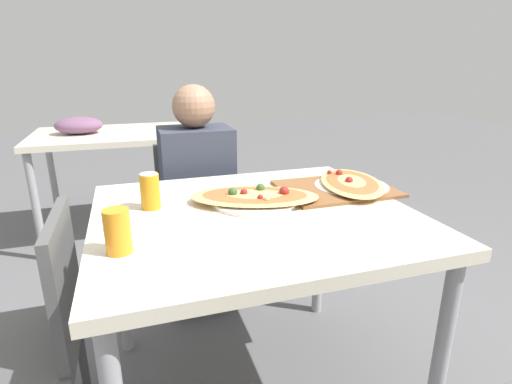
{
  "coord_description": "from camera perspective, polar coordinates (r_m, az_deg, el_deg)",
  "views": [
    {
      "loc": [
        -0.38,
        -1.21,
        1.25
      ],
      "look_at": [
        0.01,
        0.03,
        0.83
      ],
      "focal_mm": 28.0,
      "sensor_mm": 36.0,
      "label": 1
    }
  ],
  "objects": [
    {
      "name": "background_table",
      "position": [
        3.11,
        -20.4,
        6.89
      ],
      "size": [
        1.1,
        0.8,
        0.89
      ],
      "color": "beige",
      "rests_on": "ground_plane"
    },
    {
      "name": "pizza_second",
      "position": [
        1.64,
        13.45,
        1.16
      ],
      "size": [
        0.35,
        0.47,
        0.05
      ],
      "color": "white",
      "rests_on": "dining_table"
    },
    {
      "name": "chair_far_seated",
      "position": [
        2.18,
        -8.59,
        -2.88
      ],
      "size": [
        0.4,
        0.4,
        0.84
      ],
      "rotation": [
        0.0,
        0.0,
        3.14
      ],
      "color": "#4C4C4C",
      "rests_on": "ground_plane"
    },
    {
      "name": "person_seated",
      "position": [
        2.01,
        -8.32,
        1.34
      ],
      "size": [
        0.35,
        0.29,
        1.15
      ],
      "rotation": [
        0.0,
        0.0,
        3.14
      ],
      "color": "#2D2D38",
      "rests_on": "ground_plane"
    },
    {
      "name": "soda_can",
      "position": [
        1.42,
        -14.9,
        0.11
      ],
      "size": [
        0.07,
        0.07,
        0.12
      ],
      "color": "orange",
      "rests_on": "dining_table"
    },
    {
      "name": "pizza_main",
      "position": [
        1.44,
        -0.16,
        -0.77
      ],
      "size": [
        0.51,
        0.37,
        0.06
      ],
      "color": "white",
      "rests_on": "dining_table"
    },
    {
      "name": "drink_glass",
      "position": [
        1.11,
        -19.17,
        -5.33
      ],
      "size": [
        0.07,
        0.07,
        0.12
      ],
      "color": "orange",
      "rests_on": "dining_table"
    },
    {
      "name": "serving_tray",
      "position": [
        1.61,
        11.32,
        0.48
      ],
      "size": [
        0.43,
        0.34,
        0.01
      ],
      "color": "brown",
      "rests_on": "dining_table"
    },
    {
      "name": "dining_table",
      "position": [
        1.39,
        -0.23,
        -5.81
      ],
      "size": [
        1.06,
        0.95,
        0.77
      ],
      "color": "beige",
      "rests_on": "ground_plane"
    },
    {
      "name": "chair_side_left",
      "position": [
        1.43,
        -29.7,
        -17.19
      ],
      "size": [
        0.4,
        0.4,
        0.84
      ],
      "rotation": [
        0.0,
        0.0,
        1.57
      ],
      "color": "#4C4C4C",
      "rests_on": "ground_plane"
    }
  ]
}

